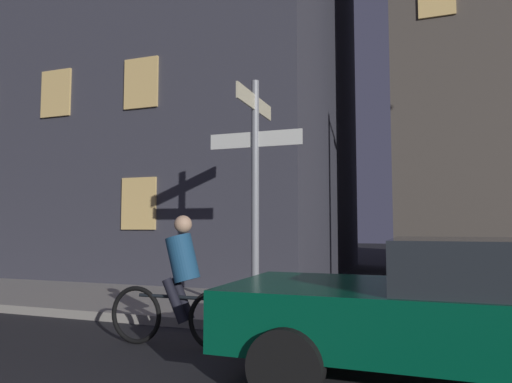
% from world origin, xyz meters
% --- Properties ---
extents(sidewalk_kerb, '(40.00, 3.36, 0.14)m').
position_xyz_m(sidewalk_kerb, '(0.00, 6.75, 0.07)').
color(sidewalk_kerb, gray).
rests_on(sidewalk_kerb, ground_plane).
extents(signpost, '(1.51, 1.53, 3.61)m').
position_xyz_m(signpost, '(0.60, 5.66, 2.29)').
color(signpost, gray).
rests_on(signpost, sidewalk_kerb).
extents(car_far_oncoming, '(4.57, 2.07, 1.36)m').
position_xyz_m(car_far_oncoming, '(3.45, 3.66, 0.73)').
color(car_far_oncoming, '#05472D').
rests_on(car_far_oncoming, ground_plane).
extents(cyclist, '(1.82, 0.32, 1.61)m').
position_xyz_m(cyclist, '(0.18, 4.07, 0.75)').
color(cyclist, black).
rests_on(cyclist, ground_plane).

